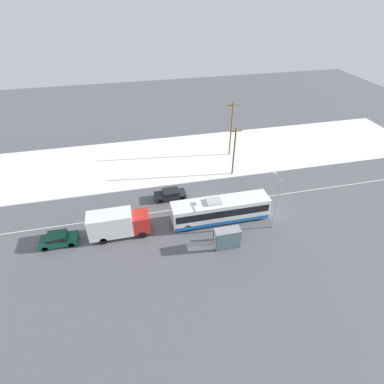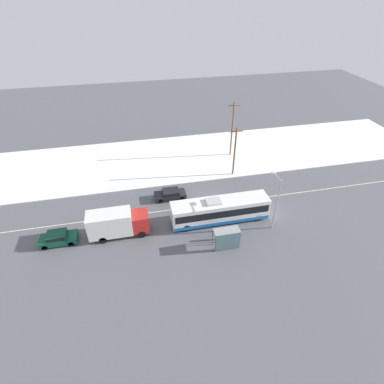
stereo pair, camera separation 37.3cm
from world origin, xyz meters
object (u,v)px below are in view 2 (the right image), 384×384
at_px(parked_car_near_truck, 58,238).
at_px(utility_pole_roadside, 235,151).
at_px(pedestrian_at_stop, 229,232).
at_px(utility_pole_snowlot, 232,129).
at_px(city_bus, 220,210).
at_px(sedan_car, 170,194).
at_px(streetlamp, 276,197).
at_px(bus_shelter, 227,237).
at_px(box_truck, 117,223).

bearing_deg(parked_car_near_truck, utility_pole_roadside, 22.09).
distance_m(pedestrian_at_stop, utility_pole_snowlot, 20.43).
relative_size(city_bus, sedan_car, 2.84).
height_order(pedestrian_at_stop, utility_pole_roadside, utility_pole_roadside).
distance_m(parked_car_near_truck, pedestrian_at_stop, 19.19).
bearing_deg(parked_car_near_truck, streetlamp, -5.31).
distance_m(bus_shelter, streetlamp, 7.30).
distance_m(city_bus, box_truck, 12.22).
height_order(parked_car_near_truck, utility_pole_roadside, utility_pole_roadside).
xyz_separation_m(parked_car_near_truck, streetlamp, (24.57, -2.29, 3.50)).
xyz_separation_m(city_bus, box_truck, (-12.21, -0.03, 0.26)).
distance_m(city_bus, utility_pole_snowlot, 17.23).
bearing_deg(bus_shelter, streetlamp, 21.10).
distance_m(sedan_car, parked_car_near_truck, 14.72).
bearing_deg(city_bus, pedestrian_at_stop, -89.00).
relative_size(city_bus, pedestrian_at_stop, 6.57).
distance_m(box_truck, utility_pole_snowlot, 24.57).
relative_size(box_truck, streetlamp, 1.00).
bearing_deg(bus_shelter, city_bus, 82.79).
height_order(parked_car_near_truck, utility_pole_snowlot, utility_pole_snowlot).
bearing_deg(parked_car_near_truck, bus_shelter, -14.57).
bearing_deg(utility_pole_roadside, pedestrian_at_stop, -110.48).
height_order(city_bus, utility_pole_snowlot, utility_pole_snowlot).
bearing_deg(bus_shelter, box_truck, 158.02).
xyz_separation_m(sedan_car, utility_pole_snowlot, (11.72, 9.94, 3.99)).
distance_m(box_truck, pedestrian_at_stop, 12.75).
bearing_deg(box_truck, streetlamp, -7.10).
xyz_separation_m(city_bus, pedestrian_at_stop, (0.06, -3.41, -0.42)).
xyz_separation_m(sedan_car, streetlamp, (11.00, -7.98, 3.58)).
height_order(box_truck, utility_pole_snowlot, utility_pole_snowlot).
distance_m(box_truck, streetlamp, 18.28).
relative_size(box_truck, parked_car_near_truck, 1.68).
distance_m(city_bus, bus_shelter, 4.76).
height_order(pedestrian_at_stop, utility_pole_snowlot, utility_pole_snowlot).
bearing_deg(pedestrian_at_stop, streetlamp, 11.37).
distance_m(city_bus, pedestrian_at_stop, 3.44).
xyz_separation_m(bus_shelter, utility_pole_snowlot, (7.08, 20.36, 3.03)).
xyz_separation_m(pedestrian_at_stop, utility_pole_roadside, (4.88, 13.07, 2.85)).
bearing_deg(sedan_car, parked_car_near_truck, 22.75).
bearing_deg(utility_pole_snowlot, streetlamp, -92.33).
bearing_deg(utility_pole_roadside, sedan_car, -158.80).
height_order(box_truck, pedestrian_at_stop, box_truck).
height_order(city_bus, box_truck, box_truck).
xyz_separation_m(city_bus, parked_car_near_truck, (-18.82, 0.02, -0.73)).
height_order(city_bus, parked_car_near_truck, city_bus).
distance_m(sedan_car, pedestrian_at_stop, 10.56).
height_order(sedan_car, streetlamp, streetlamp).
xyz_separation_m(parked_car_near_truck, bus_shelter, (18.22, -4.74, 0.88)).
bearing_deg(utility_pole_snowlot, utility_pole_roadside, -104.44).
bearing_deg(utility_pole_roadside, city_bus, -117.10).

